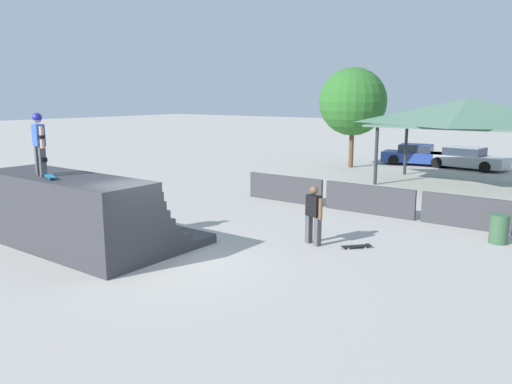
{
  "coord_description": "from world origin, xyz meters",
  "views": [
    {
      "loc": [
        9.17,
        -8.23,
        4.18
      ],
      "look_at": [
        -0.3,
        4.52,
        1.13
      ],
      "focal_mm": 35.0,
      "sensor_mm": 36.0,
      "label": 1
    }
  ],
  "objects_px": {
    "skater_on_deck": "(39,140)",
    "trash_bin": "(499,229)",
    "parked_car_blue": "(417,155)",
    "skateboard_on_ground": "(357,246)",
    "tree_beside_pavilion": "(353,102)",
    "bystander_walking": "(314,212)",
    "parked_car_silver": "(466,159)",
    "skateboard_on_deck": "(50,177)"
  },
  "relations": [
    {
      "from": "trash_bin",
      "to": "tree_beside_pavilion",
      "type": "bearing_deg",
      "value": 131.39
    },
    {
      "from": "skateboard_on_ground",
      "to": "skater_on_deck",
      "type": "bearing_deg",
      "value": 168.58
    },
    {
      "from": "tree_beside_pavilion",
      "to": "skateboard_on_deck",
      "type": "bearing_deg",
      "value": -86.75
    },
    {
      "from": "parked_car_silver",
      "to": "skater_on_deck",
      "type": "bearing_deg",
      "value": -95.57
    },
    {
      "from": "tree_beside_pavilion",
      "to": "parked_car_blue",
      "type": "bearing_deg",
      "value": 50.87
    },
    {
      "from": "tree_beside_pavilion",
      "to": "parked_car_silver",
      "type": "distance_m",
      "value": 7.42
    },
    {
      "from": "trash_bin",
      "to": "parked_car_blue",
      "type": "relative_size",
      "value": 0.2
    },
    {
      "from": "skater_on_deck",
      "to": "bystander_walking",
      "type": "relative_size",
      "value": 0.99
    },
    {
      "from": "skateboard_on_deck",
      "to": "skateboard_on_ground",
      "type": "height_order",
      "value": "skateboard_on_deck"
    },
    {
      "from": "bystander_walking",
      "to": "parked_car_silver",
      "type": "bearing_deg",
      "value": -70.39
    },
    {
      "from": "skateboard_on_deck",
      "to": "skateboard_on_ground",
      "type": "distance_m",
      "value": 8.5
    },
    {
      "from": "parked_car_silver",
      "to": "parked_car_blue",
      "type": "bearing_deg",
      "value": -172.99
    },
    {
      "from": "skateboard_on_deck",
      "to": "parked_car_blue",
      "type": "xyz_separation_m",
      "value": [
        1.67,
        23.58,
        -1.52
      ]
    },
    {
      "from": "trash_bin",
      "to": "parked_car_blue",
      "type": "bearing_deg",
      "value": 116.58
    },
    {
      "from": "bystander_walking",
      "to": "tree_beside_pavilion",
      "type": "bearing_deg",
      "value": -49.75
    },
    {
      "from": "parked_car_blue",
      "to": "bystander_walking",
      "type": "bearing_deg",
      "value": -88.72
    },
    {
      "from": "bystander_walking",
      "to": "parked_car_silver",
      "type": "distance_m",
      "value": 18.67
    },
    {
      "from": "parked_car_silver",
      "to": "tree_beside_pavilion",
      "type": "bearing_deg",
      "value": -141.81
    },
    {
      "from": "skateboard_on_ground",
      "to": "trash_bin",
      "type": "height_order",
      "value": "trash_bin"
    },
    {
      "from": "parked_car_silver",
      "to": "bystander_walking",
      "type": "bearing_deg",
      "value": -81.38
    },
    {
      "from": "skater_on_deck",
      "to": "skateboard_on_ground",
      "type": "xyz_separation_m",
      "value": [
        6.93,
        5.2,
        -2.98
      ]
    },
    {
      "from": "skater_on_deck",
      "to": "skateboard_on_deck",
      "type": "bearing_deg",
      "value": 1.26
    },
    {
      "from": "tree_beside_pavilion",
      "to": "trash_bin",
      "type": "xyz_separation_m",
      "value": [
        10.49,
        -11.91,
        -3.45
      ]
    },
    {
      "from": "skateboard_on_ground",
      "to": "tree_beside_pavilion",
      "type": "bearing_deg",
      "value": 68.37
    },
    {
      "from": "skateboard_on_deck",
      "to": "parked_car_blue",
      "type": "relative_size",
      "value": 0.19
    },
    {
      "from": "parked_car_blue",
      "to": "tree_beside_pavilion",
      "type": "bearing_deg",
      "value": -138.28
    },
    {
      "from": "skateboard_on_ground",
      "to": "parked_car_silver",
      "type": "relative_size",
      "value": 0.16
    },
    {
      "from": "skateboard_on_deck",
      "to": "trash_bin",
      "type": "height_order",
      "value": "skateboard_on_deck"
    },
    {
      "from": "skater_on_deck",
      "to": "trash_bin",
      "type": "bearing_deg",
      "value": 52.68
    },
    {
      "from": "skateboard_on_deck",
      "to": "parked_car_silver",
      "type": "distance_m",
      "value": 24.07
    },
    {
      "from": "tree_beside_pavilion",
      "to": "trash_bin",
      "type": "relative_size",
      "value": 6.9
    },
    {
      "from": "skater_on_deck",
      "to": "parked_car_silver",
      "type": "bearing_deg",
      "value": 91.23
    },
    {
      "from": "skater_on_deck",
      "to": "parked_car_silver",
      "type": "xyz_separation_m",
      "value": [
        5.21,
        23.44,
        -2.43
      ]
    },
    {
      "from": "bystander_walking",
      "to": "skateboard_on_ground",
      "type": "relative_size",
      "value": 2.26
    },
    {
      "from": "bystander_walking",
      "to": "tree_beside_pavilion",
      "type": "xyz_separation_m",
      "value": [
        -6.24,
        15.2,
        2.93
      ]
    },
    {
      "from": "skateboard_on_ground",
      "to": "tree_beside_pavilion",
      "type": "xyz_separation_m",
      "value": [
        -7.42,
        14.78,
        3.82
      ]
    },
    {
      "from": "tree_beside_pavilion",
      "to": "skateboard_on_ground",
      "type": "bearing_deg",
      "value": -63.34
    },
    {
      "from": "skater_on_deck",
      "to": "skateboard_on_ground",
      "type": "relative_size",
      "value": 2.24
    },
    {
      "from": "skateboard_on_ground",
      "to": "trash_bin",
      "type": "relative_size",
      "value": 0.89
    },
    {
      "from": "skateboard_on_deck",
      "to": "bystander_walking",
      "type": "bearing_deg",
      "value": 65.35
    },
    {
      "from": "trash_bin",
      "to": "parked_car_blue",
      "type": "height_order",
      "value": "parked_car_blue"
    },
    {
      "from": "skateboard_on_deck",
      "to": "tree_beside_pavilion",
      "type": "distance_m",
      "value": 20.24
    }
  ]
}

